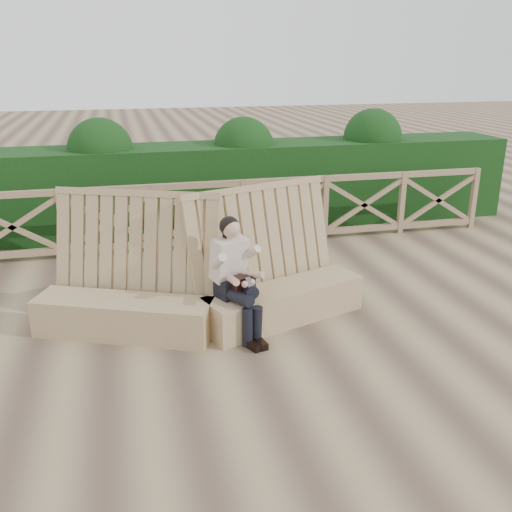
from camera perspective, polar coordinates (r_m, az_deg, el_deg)
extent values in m
plane|color=brown|center=(6.29, -0.77, -9.08)|extent=(60.00, 60.00, 0.00)
cube|color=#9B7A59|center=(6.65, -13.05, -5.91)|extent=(2.04, 1.25, 0.43)
cube|color=#9B7A59|center=(6.66, -12.55, -0.46)|extent=(2.01, 1.19, 1.55)
cube|color=#9B7A59|center=(6.83, 2.81, -4.70)|extent=(2.05, 1.13, 0.43)
cube|color=#9B7A59|center=(6.82, 1.56, 0.49)|extent=(2.03, 1.08, 1.55)
cube|color=black|center=(6.44, -2.42, -3.12)|extent=(0.42, 0.37, 0.21)
cube|color=beige|center=(6.36, -2.72, -0.27)|extent=(0.46, 0.41, 0.50)
sphere|color=tan|center=(6.21, -2.51, 2.78)|extent=(0.27, 0.27, 0.20)
sphere|color=black|center=(6.23, -2.69, 3.01)|extent=(0.29, 0.29, 0.22)
cylinder|color=black|center=(6.25, -1.98, -4.03)|extent=(0.31, 0.46, 0.14)
cylinder|color=black|center=(6.32, -0.97, -3.07)|extent=(0.32, 0.47, 0.16)
cylinder|color=black|center=(6.22, -0.86, -7.20)|extent=(0.15, 0.15, 0.43)
cylinder|color=black|center=(6.27, 0.09, -6.97)|extent=(0.15, 0.15, 0.43)
cube|color=black|center=(6.24, -0.36, -8.91)|extent=(0.17, 0.25, 0.08)
cube|color=black|center=(6.28, 0.44, -8.72)|extent=(0.17, 0.25, 0.08)
cube|color=black|center=(6.29, -1.37, -2.75)|extent=(0.30, 0.25, 0.17)
cube|color=black|center=(6.14, -0.66, -2.72)|extent=(0.10, 0.11, 0.12)
cube|color=#927555|center=(9.18, -5.73, 7.07)|extent=(10.10, 0.07, 0.10)
cube|color=#927555|center=(9.43, -5.54, 1.55)|extent=(10.10, 0.07, 0.10)
cube|color=black|center=(10.41, -6.63, 6.82)|extent=(12.00, 1.20, 1.50)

